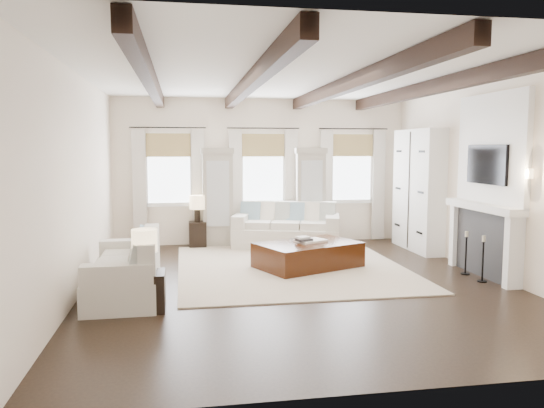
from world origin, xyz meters
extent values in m
plane|color=black|center=(0.00, 0.00, 0.00)|extent=(7.50, 7.50, 0.00)
cube|color=white|center=(0.00, 3.75, 1.60)|extent=(6.50, 0.04, 3.20)
cube|color=white|center=(0.00, -3.75, 1.60)|extent=(6.50, 0.04, 3.20)
cube|color=white|center=(-3.25, 0.00, 1.60)|extent=(0.04, 7.50, 3.20)
cube|color=white|center=(3.25, 0.00, 1.60)|extent=(0.04, 7.50, 3.20)
cube|color=white|center=(0.00, 0.00, 3.20)|extent=(6.50, 7.50, 0.04)
cube|color=black|center=(-2.20, 0.00, 3.08)|extent=(0.16, 7.40, 0.22)
cube|color=black|center=(-0.75, 0.00, 3.08)|extent=(0.16, 7.40, 0.22)
cube|color=black|center=(0.75, 0.00, 3.08)|extent=(0.16, 7.40, 0.22)
cube|color=black|center=(2.20, 0.00, 3.08)|extent=(0.16, 7.40, 0.22)
cube|color=white|center=(-2.05, 3.72, 1.65)|extent=(0.90, 0.03, 1.45)
cube|color=#99804A|center=(-2.05, 3.66, 2.18)|extent=(0.94, 0.04, 0.50)
cube|color=beige|center=(-2.67, 3.62, 1.27)|extent=(0.28, 0.08, 2.50)
cube|color=beige|center=(-1.43, 3.62, 1.27)|extent=(0.28, 0.08, 2.50)
cylinder|color=black|center=(-2.05, 3.61, 2.55)|extent=(1.60, 0.02, 0.02)
cube|color=white|center=(0.00, 3.72, 1.65)|extent=(0.90, 0.03, 1.45)
cube|color=#99804A|center=(0.00, 3.66, 2.18)|extent=(0.94, 0.04, 0.50)
cube|color=beige|center=(-0.62, 3.62, 1.27)|extent=(0.28, 0.08, 2.50)
cube|color=beige|center=(0.62, 3.62, 1.27)|extent=(0.28, 0.08, 2.50)
cylinder|color=black|center=(0.00, 3.61, 2.55)|extent=(1.60, 0.02, 0.02)
cube|color=white|center=(2.05, 3.72, 1.65)|extent=(0.90, 0.03, 1.45)
cube|color=#99804A|center=(2.05, 3.66, 2.18)|extent=(0.94, 0.04, 0.50)
cube|color=beige|center=(1.43, 3.62, 1.27)|extent=(0.28, 0.08, 2.50)
cube|color=beige|center=(2.67, 3.62, 1.27)|extent=(0.28, 0.08, 2.50)
cylinder|color=black|center=(2.05, 3.61, 2.55)|extent=(1.60, 0.02, 0.02)
cube|color=#A49D8E|center=(-1.02, 3.53, 1.00)|extent=(0.64, 0.38, 2.00)
cube|color=#B2B7BA|center=(-1.02, 3.33, 1.15)|extent=(0.48, 0.02, 1.40)
cube|color=#A49D8E|center=(-1.02, 3.53, 2.06)|extent=(0.70, 0.42, 0.12)
cube|color=#A49D8E|center=(1.02, 3.53, 1.00)|extent=(0.64, 0.38, 2.00)
cube|color=#B2B7BA|center=(1.02, 3.33, 1.15)|extent=(0.48, 0.02, 1.40)
cube|color=#A49D8E|center=(1.02, 3.53, 2.06)|extent=(0.70, 0.42, 0.12)
cube|color=#242426|center=(3.16, 0.00, 0.55)|extent=(0.18, 1.50, 1.10)
cube|color=black|center=(3.13, 0.00, 0.40)|extent=(0.10, 0.90, 0.70)
cube|color=white|center=(3.12, -0.82, 0.55)|extent=(0.26, 0.14, 1.10)
cube|color=white|center=(3.12, 0.82, 0.55)|extent=(0.26, 0.14, 1.10)
cube|color=white|center=(3.09, 0.00, 1.16)|extent=(0.32, 1.90, 0.12)
cube|color=white|center=(3.20, 0.00, 2.10)|extent=(0.10, 1.90, 1.80)
cube|color=black|center=(3.13, 0.00, 1.85)|extent=(0.07, 1.10, 0.64)
cylinder|color=#FFD899|center=(3.15, -1.05, 1.75)|extent=(0.10, 0.10, 0.14)
cube|color=silver|center=(3.05, 2.35, 1.25)|extent=(0.40, 1.70, 2.50)
cube|color=black|center=(2.84, 2.35, 1.25)|extent=(0.01, 0.02, 2.40)
cube|color=#BEAE97|center=(0.10, 1.15, 0.01)|extent=(3.93, 4.37, 0.02)
cube|color=beige|center=(0.40, 3.05, 0.21)|extent=(2.42, 1.58, 0.42)
cube|color=beige|center=(0.51, 3.42, 0.69)|extent=(2.10, 0.81, 0.53)
cube|color=beige|center=(-0.54, 3.32, 0.56)|extent=(0.53, 0.99, 0.28)
cube|color=beige|center=(1.34, 2.78, 0.56)|extent=(0.53, 0.99, 0.28)
cube|color=beige|center=(-0.20, 3.17, 0.50)|extent=(0.75, 0.78, 0.15)
cube|color=beige|center=(0.39, 3.00, 0.50)|extent=(0.75, 0.78, 0.15)
cube|color=beige|center=(0.98, 2.83, 0.50)|extent=(0.75, 0.78, 0.15)
cube|color=#6D90A2|center=(-0.31, 3.47, 0.72)|extent=(0.49, 0.35, 0.46)
cube|color=silver|center=(0.00, 3.38, 0.72)|extent=(0.49, 0.35, 0.46)
cube|color=beige|center=(0.31, 3.29, 0.72)|extent=(0.49, 0.35, 0.46)
cube|color=#6D90A2|center=(0.61, 3.20, 0.72)|extent=(0.49, 0.35, 0.46)
cube|color=silver|center=(0.92, 3.12, 0.72)|extent=(0.49, 0.35, 0.46)
cube|color=beige|center=(1.22, 3.03, 0.72)|extent=(0.49, 0.35, 0.46)
cube|color=beige|center=(-2.61, -0.23, 0.20)|extent=(0.98, 2.11, 0.40)
cube|color=beige|center=(-2.25, -0.22, 0.65)|extent=(0.25, 2.00, 0.50)
cube|color=beige|center=(-2.63, 0.69, 0.53)|extent=(0.90, 0.27, 0.26)
cube|color=beige|center=(-2.60, -1.14, 0.53)|extent=(0.90, 0.27, 0.26)
cube|color=beige|center=(-2.67, 0.35, 0.47)|extent=(0.61, 0.57, 0.14)
cube|color=beige|center=(-2.66, -0.23, 0.47)|extent=(0.61, 0.57, 0.14)
cube|color=beige|center=(-2.65, -0.80, 0.47)|extent=(0.61, 0.57, 0.14)
cube|color=#6D90A2|center=(-2.43, 0.53, 0.68)|extent=(0.22, 0.42, 0.44)
cube|color=silver|center=(-2.43, 0.23, 0.68)|extent=(0.22, 0.42, 0.44)
cube|color=beige|center=(-2.42, -0.07, 0.68)|extent=(0.22, 0.42, 0.44)
cube|color=#6D90A2|center=(-2.42, -0.37, 0.68)|extent=(0.22, 0.42, 0.44)
cube|color=silver|center=(-2.41, -0.67, 0.68)|extent=(0.22, 0.42, 0.44)
cube|color=beige|center=(-2.41, -0.97, 0.68)|extent=(0.22, 0.42, 0.44)
cube|color=black|center=(0.40, 1.07, 0.23)|extent=(2.01, 1.67, 0.45)
cube|color=white|center=(0.47, 1.14, 0.47)|extent=(0.61, 0.55, 0.04)
cube|color=#262628|center=(0.32, 1.03, 0.51)|extent=(0.32, 0.29, 0.04)
cube|color=beige|center=(0.31, 1.07, 0.55)|extent=(0.27, 0.24, 0.03)
cube|color=black|center=(-2.27, -0.98, 0.25)|extent=(0.50, 0.50, 0.50)
cylinder|color=black|center=(-2.27, -0.98, 0.64)|extent=(0.13, 0.13, 0.27)
cylinder|color=#F9D89E|center=(-2.27, -0.98, 0.92)|extent=(0.33, 0.33, 0.29)
cube|color=black|center=(-1.47, 3.39, 0.27)|extent=(0.37, 0.37, 0.55)
cylinder|color=black|center=(-1.47, 3.39, 0.69)|extent=(0.13, 0.13, 0.27)
cylinder|color=#F9D89E|center=(-1.47, 3.39, 0.97)|extent=(0.33, 0.33, 0.29)
cylinder|color=black|center=(2.90, -0.36, 0.01)|extent=(0.15, 0.15, 0.02)
cylinder|color=black|center=(2.90, -0.36, 0.33)|extent=(0.03, 0.03, 0.66)
cylinder|color=beige|center=(2.90, -0.36, 0.69)|extent=(0.06, 0.06, 0.09)
cylinder|color=black|center=(2.90, 0.15, 0.01)|extent=(0.15, 0.15, 0.02)
cylinder|color=black|center=(2.90, 0.15, 0.33)|extent=(0.03, 0.03, 0.65)
cylinder|color=beige|center=(2.90, 0.15, 0.69)|extent=(0.06, 0.06, 0.09)
camera|label=1|loc=(-1.77, -7.92, 2.11)|focal=35.00mm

